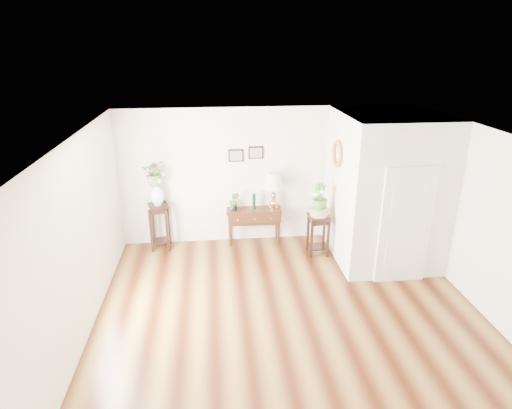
{
  "coord_description": "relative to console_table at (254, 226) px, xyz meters",
  "views": [
    {
      "loc": [
        -1.11,
        -5.55,
        4.04
      ],
      "look_at": [
        -0.4,
        1.3,
        1.35
      ],
      "focal_mm": 30.0,
      "sensor_mm": 36.0,
      "label": 1
    }
  ],
  "objects": [
    {
      "name": "green_vase",
      "position": [
        0.0,
        0.0,
        0.54
      ],
      "size": [
        0.09,
        0.09,
        0.33
      ],
      "primitive_type": "cylinder",
      "rotation": [
        0.0,
        0.0,
        0.4
      ],
      "color": "black",
      "rests_on": "console_table"
    },
    {
      "name": "ceiling",
      "position": [
        0.31,
        -2.57,
        2.43
      ],
      "size": [
        6.0,
        5.5,
        0.02
      ],
      "primitive_type": "cube",
      "color": "white",
      "rests_on": "ground"
    },
    {
      "name": "potted_plant",
      "position": [
        -0.4,
        0.0,
        0.56
      ],
      "size": [
        0.24,
        0.22,
        0.37
      ],
      "primitive_type": "imported",
      "rotation": [
        0.0,
        0.0,
        -0.31
      ],
      "color": "#417B2F",
      "rests_on": "console_table"
    },
    {
      "name": "console_table",
      "position": [
        0.0,
        0.0,
        0.0
      ],
      "size": [
        1.14,
        0.43,
        0.75
      ],
      "primitive_type": "cube",
      "rotation": [
        0.0,
        0.0,
        -0.05
      ],
      "color": "black",
      "rests_on": "floor"
    },
    {
      "name": "wall_left",
      "position": [
        -2.69,
        -2.57,
        1.03
      ],
      "size": [
        0.02,
        5.5,
        2.8
      ],
      "primitive_type": "cube",
      "color": "silver",
      "rests_on": "ground"
    },
    {
      "name": "wall_back",
      "position": [
        0.31,
        0.18,
        1.03
      ],
      "size": [
        6.0,
        0.02,
        2.8
      ],
      "primitive_type": "cube",
      "color": "silver",
      "rests_on": "ground"
    },
    {
      "name": "art_print_right",
      "position": [
        0.06,
        0.16,
        1.53
      ],
      "size": [
        0.3,
        0.02,
        0.25
      ],
      "primitive_type": "cube",
      "color": "black",
      "rests_on": "wall_back"
    },
    {
      "name": "floor",
      "position": [
        0.31,
        -2.57,
        -0.37
      ],
      "size": [
        6.0,
        5.5,
        0.02
      ],
      "primitive_type": "cube",
      "color": "brown",
      "rests_on": "ground"
    },
    {
      "name": "partition",
      "position": [
        2.41,
        -0.79,
        1.03
      ],
      "size": [
        1.8,
        1.95,
        2.8
      ],
      "primitive_type": "cube",
      "color": "silver",
      "rests_on": "floor"
    },
    {
      "name": "lily_arrangement",
      "position": [
        -1.92,
        -0.07,
        1.25
      ],
      "size": [
        0.49,
        0.42,
        0.53
      ],
      "primitive_type": "imported",
      "rotation": [
        0.0,
        0.0,
        0.02
      ],
      "color": "#417B2F",
      "rests_on": "porcelain_vase"
    },
    {
      "name": "ceramic_bowl",
      "position": [
        1.21,
        -0.64,
        0.53
      ],
      "size": [
        0.45,
        0.45,
        0.16
      ],
      "primitive_type": "cylinder",
      "rotation": [
        0.0,
        0.0,
        0.31
      ],
      "color": "#C2B28E",
      "rests_on": "plant_stand_b"
    },
    {
      "name": "porcelain_vase",
      "position": [
        -1.92,
        -0.07,
        0.81
      ],
      "size": [
        0.33,
        0.33,
        0.45
      ],
      "primitive_type": null,
      "rotation": [
        0.0,
        0.0,
        -0.28
      ],
      "color": "white",
      "rests_on": "plant_stand_a"
    },
    {
      "name": "narcissus",
      "position": [
        1.21,
        -0.64,
        0.83
      ],
      "size": [
        0.3,
        0.3,
        0.53
      ],
      "primitive_type": "imported",
      "rotation": [
        0.0,
        0.0,
        0.03
      ],
      "color": "#417B2F",
      "rests_on": "ceramic_bowl"
    },
    {
      "name": "art_print_left",
      "position": [
        -0.34,
        0.16,
        1.48
      ],
      "size": [
        0.3,
        0.02,
        0.25
      ],
      "primitive_type": "cube",
      "color": "black",
      "rests_on": "wall_back"
    },
    {
      "name": "table_lamp",
      "position": [
        0.41,
        0.0,
        0.72
      ],
      "size": [
        0.58,
        0.58,
        0.76
      ],
      "primitive_type": "cube",
      "rotation": [
        0.0,
        0.0,
        0.42
      ],
      "color": "tan",
      "rests_on": "console_table"
    },
    {
      "name": "door",
      "position": [
        2.41,
        -1.79,
        0.68
      ],
      "size": [
        0.9,
        0.05,
        2.1
      ],
      "primitive_type": "cube",
      "color": "silver",
      "rests_on": "floor"
    },
    {
      "name": "wall_right",
      "position": [
        3.31,
        -2.57,
        1.03
      ],
      "size": [
        0.02,
        5.5,
        2.8
      ],
      "primitive_type": "cube",
      "color": "silver",
      "rests_on": "ground"
    },
    {
      "name": "wall_front",
      "position": [
        0.31,
        -5.32,
        1.03
      ],
      "size": [
        6.0,
        0.02,
        2.8
      ],
      "primitive_type": "cube",
      "color": "silver",
      "rests_on": "ground"
    },
    {
      "name": "plant_stand_a",
      "position": [
        -1.92,
        -0.07,
        0.1
      ],
      "size": [
        0.46,
        0.46,
        0.96
      ],
      "primitive_type": "cube",
      "rotation": [
        0.0,
        0.0,
        0.26
      ],
      "color": "black",
      "rests_on": "floor"
    },
    {
      "name": "plant_stand_b",
      "position": [
        1.21,
        -0.64,
        0.04
      ],
      "size": [
        0.4,
        0.4,
        0.82
      ],
      "primitive_type": "cube",
      "rotation": [
        0.0,
        0.0,
        0.04
      ],
      "color": "black",
      "rests_on": "floor"
    },
    {
      "name": "wall_ornament",
      "position": [
        1.47,
        -0.67,
        1.68
      ],
      "size": [
        0.07,
        0.51,
        0.51
      ],
      "primitive_type": "torus",
      "rotation": [
        0.0,
        1.57,
        0.0
      ],
      "color": "gold",
      "rests_on": "partition"
    }
  ]
}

